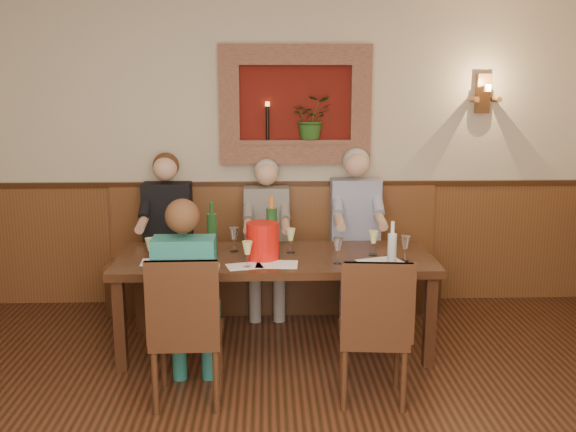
% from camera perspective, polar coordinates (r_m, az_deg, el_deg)
% --- Properties ---
extents(room_shell, '(6.04, 6.04, 2.82)m').
position_cam_1_polar(room_shell, '(2.90, -0.73, 8.49)').
color(room_shell, beige).
rests_on(room_shell, ground).
extents(wainscoting, '(6.02, 6.02, 1.15)m').
position_cam_1_polar(wainscoting, '(3.25, -0.66, -15.10)').
color(wainscoting, brown).
rests_on(wainscoting, ground).
extents(wall_niche, '(1.36, 0.30, 1.06)m').
position_cam_1_polar(wall_niche, '(5.85, 1.05, 9.40)').
color(wall_niche, '#5D130D').
rests_on(wall_niche, ground).
extents(wall_sconce, '(0.25, 0.20, 0.35)m').
position_cam_1_polar(wall_sconce, '(6.14, 16.97, 10.30)').
color(wall_sconce, brown).
rests_on(wall_sconce, ground).
extents(dining_table, '(2.40, 0.90, 0.75)m').
position_cam_1_polar(dining_table, '(4.94, -1.14, -4.39)').
color(dining_table, black).
rests_on(dining_table, ground).
extents(bench, '(3.00, 0.45, 1.11)m').
position_cam_1_polar(bench, '(5.94, -1.26, -5.05)').
color(bench, '#381E0F').
rests_on(bench, ground).
extents(chair_near_left, '(0.45, 0.45, 1.01)m').
position_cam_1_polar(chair_near_left, '(4.31, -8.87, -12.46)').
color(chair_near_left, black).
rests_on(chair_near_left, ground).
extents(chair_near_right, '(0.47, 0.47, 0.99)m').
position_cam_1_polar(chair_near_right, '(4.33, 7.50, -12.43)').
color(chair_near_right, black).
rests_on(chair_near_right, ground).
extents(person_bench_left, '(0.43, 0.52, 1.44)m').
position_cam_1_polar(person_bench_left, '(5.84, -10.68, -2.82)').
color(person_bench_left, black).
rests_on(person_bench_left, ground).
extents(person_bench_mid, '(0.40, 0.49, 1.38)m').
position_cam_1_polar(person_bench_mid, '(5.78, -1.89, -3.06)').
color(person_bench_mid, '#55514E').
rests_on(person_bench_mid, ground).
extents(person_bench_right, '(0.44, 0.54, 1.48)m').
position_cam_1_polar(person_bench_right, '(5.82, 6.06, -2.56)').
color(person_bench_right, navy).
rests_on(person_bench_right, ground).
extents(person_chair_front, '(0.39, 0.48, 1.36)m').
position_cam_1_polar(person_chair_front, '(4.27, -8.89, -8.86)').
color(person_chair_front, '#1C5563').
rests_on(person_chair_front, ground).
extents(spittoon_bucket, '(0.31, 0.31, 0.28)m').
position_cam_1_polar(spittoon_bucket, '(4.80, -2.26, -2.22)').
color(spittoon_bucket, red).
rests_on(spittoon_bucket, dining_table).
extents(wine_bottle_green_a, '(0.09, 0.09, 0.45)m').
position_cam_1_polar(wine_bottle_green_a, '(4.93, -1.45, -1.25)').
color(wine_bottle_green_a, '#19471E').
rests_on(wine_bottle_green_a, dining_table).
extents(wine_bottle_green_b, '(0.08, 0.08, 0.40)m').
position_cam_1_polar(wine_bottle_green_b, '(4.98, -6.76, -1.47)').
color(wine_bottle_green_b, '#19471E').
rests_on(wine_bottle_green_b, dining_table).
extents(water_bottle, '(0.08, 0.08, 0.35)m').
position_cam_1_polar(water_bottle, '(4.59, 9.22, -3.03)').
color(water_bottle, silver).
rests_on(water_bottle, dining_table).
extents(tasting_sheet_a, '(0.29, 0.21, 0.00)m').
position_cam_1_polar(tasting_sheet_a, '(4.84, -11.31, -4.01)').
color(tasting_sheet_a, white).
rests_on(tasting_sheet_a, dining_table).
extents(tasting_sheet_b, '(0.32, 0.24, 0.00)m').
position_cam_1_polar(tasting_sheet_b, '(4.69, -0.99, -4.31)').
color(tasting_sheet_b, white).
rests_on(tasting_sheet_b, dining_table).
extents(tasting_sheet_c, '(0.37, 0.32, 0.00)m').
position_cam_1_polar(tasting_sheet_c, '(4.80, 8.25, -4.04)').
color(tasting_sheet_c, white).
rests_on(tasting_sheet_c, dining_table).
extents(tasting_sheet_d, '(0.29, 0.24, 0.00)m').
position_cam_1_polar(tasting_sheet_d, '(4.65, -3.89, -4.47)').
color(tasting_sheet_d, white).
rests_on(tasting_sheet_d, dining_table).
extents(wine_glass_0, '(0.08, 0.08, 0.19)m').
position_cam_1_polar(wine_glass_0, '(4.80, -12.12, -3.04)').
color(wine_glass_0, '#E5EB8C').
rests_on(wine_glass_0, dining_table).
extents(wine_glass_1, '(0.08, 0.08, 0.19)m').
position_cam_1_polar(wine_glass_1, '(5.00, -9.33, -2.32)').
color(wine_glass_1, white).
rests_on(wine_glass_1, dining_table).
extents(wine_glass_2, '(0.08, 0.08, 0.19)m').
position_cam_1_polar(wine_glass_2, '(4.78, -8.66, -2.95)').
color(wine_glass_2, '#E5EB8C').
rests_on(wine_glass_2, dining_table).
extents(wine_glass_3, '(0.08, 0.08, 0.19)m').
position_cam_1_polar(wine_glass_3, '(5.04, -4.81, -2.09)').
color(wine_glass_3, white).
rests_on(wine_glass_3, dining_table).
extents(wine_glass_4, '(0.08, 0.08, 0.19)m').
position_cam_1_polar(wine_glass_4, '(4.79, -2.64, -2.80)').
color(wine_glass_4, '#E5EB8C').
rests_on(wine_glass_4, dining_table).
extents(wine_glass_5, '(0.08, 0.08, 0.19)m').
position_cam_1_polar(wine_glass_5, '(4.99, 0.24, -2.19)').
color(wine_glass_5, '#E5EB8C').
rests_on(wine_glass_5, dining_table).
extents(wine_glass_6, '(0.08, 0.08, 0.19)m').
position_cam_1_polar(wine_glass_6, '(4.71, 4.46, -3.07)').
color(wine_glass_6, white).
rests_on(wine_glass_6, dining_table).
extents(wine_glass_7, '(0.08, 0.08, 0.19)m').
position_cam_1_polar(wine_glass_7, '(4.95, 7.60, -2.40)').
color(wine_glass_7, '#E5EB8C').
rests_on(wine_glass_7, dining_table).
extents(wine_glass_8, '(0.08, 0.08, 0.19)m').
position_cam_1_polar(wine_glass_8, '(4.83, 10.37, -2.86)').
color(wine_glass_8, white).
rests_on(wine_glass_8, dining_table).
extents(wine_glass_9, '(0.08, 0.08, 0.19)m').
position_cam_1_polar(wine_glass_9, '(4.61, -3.63, -3.42)').
color(wine_glass_9, '#E5EB8C').
rests_on(wine_glass_9, dining_table).
extents(wine_glass_10, '(0.08, 0.08, 0.19)m').
position_cam_1_polar(wine_glass_10, '(4.84, -3.34, -2.67)').
color(wine_glass_10, white).
rests_on(wine_glass_10, dining_table).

